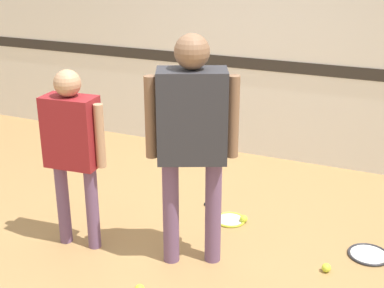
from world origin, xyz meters
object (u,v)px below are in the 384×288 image
object	(u,v)px
racket_spare_on_floor	(228,219)
racket_second_spare	(371,255)
tennis_ball_stray_left	(326,268)
person_student_left	(72,141)
person_instructor	(192,128)
tennis_ball_by_spare_racket	(244,219)

from	to	relation	value
racket_spare_on_floor	racket_second_spare	distance (m)	1.19
tennis_ball_stray_left	racket_second_spare	bearing A→B (deg)	51.64
person_student_left	person_instructor	bearing A→B (deg)	4.27
person_student_left	racket_second_spare	xyz separation A→B (m)	(2.11, 0.74, -0.85)
racket_spare_on_floor	tennis_ball_by_spare_racket	distance (m)	0.14
racket_spare_on_floor	person_instructor	bearing A→B (deg)	117.83
racket_second_spare	tennis_ball_stray_left	xyz separation A→B (m)	(-0.27, -0.34, 0.02)
person_instructor	person_student_left	size ratio (longest dim) A/B	1.21
tennis_ball_by_spare_racket	tennis_ball_stray_left	distance (m)	0.90
person_instructor	tennis_ball_by_spare_racket	size ratio (longest dim) A/B	25.47
person_instructor	racket_second_spare	xyz separation A→B (m)	(1.22, 0.59, -1.03)
person_student_left	tennis_ball_stray_left	xyz separation A→B (m)	(1.84, 0.40, -0.83)
person_instructor	racket_second_spare	world-z (taller)	person_instructor
person_instructor	tennis_ball_stray_left	xyz separation A→B (m)	(0.95, 0.25, -1.01)
racket_second_spare	tennis_ball_stray_left	distance (m)	0.44
racket_spare_on_floor	tennis_ball_by_spare_racket	xyz separation A→B (m)	(0.13, 0.01, 0.02)
person_student_left	racket_spare_on_floor	distance (m)	1.51
tennis_ball_by_spare_racket	person_student_left	bearing A→B (deg)	-141.54
person_student_left	tennis_ball_by_spare_racket	distance (m)	1.59
person_student_left	tennis_ball_stray_left	world-z (taller)	person_student_left
racket_second_spare	tennis_ball_stray_left	size ratio (longest dim) A/B	8.20
racket_spare_on_floor	tennis_ball_stray_left	world-z (taller)	tennis_ball_stray_left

